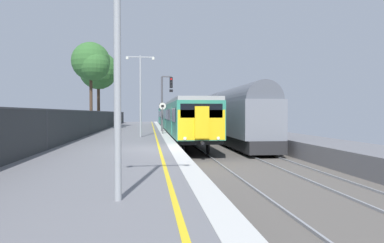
# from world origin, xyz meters

# --- Properties ---
(ground) EXTENTS (17.40, 110.00, 1.21)m
(ground) POSITION_xyz_m (2.64, 0.00, -0.61)
(ground) COLOR slate
(commuter_train_at_platform) EXTENTS (2.83, 40.62, 3.81)m
(commuter_train_at_platform) POSITION_xyz_m (2.10, 23.14, 1.27)
(commuter_train_at_platform) COLOR #2D846B
(commuter_train_at_platform) RESTS_ON ground
(freight_train_adjacent_track) EXTENTS (2.60, 27.39, 4.65)m
(freight_train_adjacent_track) POSITION_xyz_m (6.10, 17.08, 1.54)
(freight_train_adjacent_track) COLOR #232326
(freight_train_adjacent_track) RESTS_ON ground
(signal_gantry) EXTENTS (1.10, 0.24, 5.12)m
(signal_gantry) POSITION_xyz_m (0.62, 16.53, 3.19)
(signal_gantry) COLOR #47474C
(signal_gantry) RESTS_ON ground
(speed_limit_sign) EXTENTS (0.59, 0.08, 2.55)m
(speed_limit_sign) POSITION_xyz_m (0.25, 12.33, 1.63)
(speed_limit_sign) COLOR #59595B
(speed_limit_sign) RESTS_ON ground
(platform_lamp_near) EXTENTS (2.00, 0.20, 5.11)m
(platform_lamp_near) POSITION_xyz_m (-1.43, -9.96, 3.05)
(platform_lamp_near) COLOR #93999E
(platform_lamp_near) RESTS_ON ground
(platform_lamp_mid) EXTENTS (2.00, 0.20, 5.70)m
(platform_lamp_mid) POSITION_xyz_m (-1.43, 8.54, 3.36)
(platform_lamp_mid) COLOR #93999E
(platform_lamp_mid) RESTS_ON ground
(platform_back_fence) EXTENTS (0.07, 99.00, 1.88)m
(platform_back_fence) POSITION_xyz_m (-5.45, 0.00, 0.98)
(platform_back_fence) COLOR #282B2D
(platform_back_fence) RESTS_ON ground
(background_tree_left) EXTENTS (4.52, 4.52, 9.05)m
(background_tree_left) POSITION_xyz_m (-6.75, 27.25, 6.66)
(background_tree_left) COLOR #473323
(background_tree_left) RESTS_ON ground
(background_tree_centre) EXTENTS (3.95, 4.09, 9.02)m
(background_tree_centre) POSITION_xyz_m (-6.67, 21.27, 6.86)
(background_tree_centre) COLOR #473323
(background_tree_centre) RESTS_ON ground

